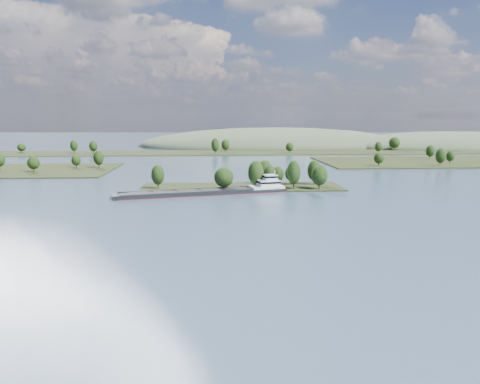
{
  "coord_description": "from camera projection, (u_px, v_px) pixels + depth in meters",
  "views": [
    {
      "loc": [
        -15.75,
        -51.08,
        35.75
      ],
      "look_at": [
        -4.17,
        130.0,
        6.0
      ],
      "focal_mm": 35.0,
      "sensor_mm": 36.0,
      "label": 1
    }
  ],
  "objects": [
    {
      "name": "ground",
      "position": [
        253.0,
        212.0,
        175.26
      ],
      "size": [
        1800.0,
        1800.0,
        0.0
      ],
      "primitive_type": "plane",
      "color": "#395163",
      "rests_on": "ground"
    },
    {
      "name": "hill_west",
      "position": [
        274.0,
        146.0,
        553.27
      ],
      "size": [
        320.0,
        160.0,
        44.0
      ],
      "primitive_type": "ellipsoid",
      "color": "#445238",
      "rests_on": "ground"
    },
    {
      "name": "hill_east",
      "position": [
        450.0,
        147.0,
        536.32
      ],
      "size": [
        260.0,
        140.0,
        36.0
      ],
      "primitive_type": "ellipsoid",
      "color": "#445238",
      "rests_on": "ground"
    },
    {
      "name": "back_shoreline",
      "position": [
        235.0,
        152.0,
        451.26
      ],
      "size": [
        900.0,
        60.0,
        16.01
      ],
      "color": "black",
      "rests_on": "ground"
    },
    {
      "name": "tree_island",
      "position": [
        257.0,
        179.0,
        232.44
      ],
      "size": [
        100.0,
        32.91,
        15.11
      ],
      "color": "black",
      "rests_on": "ground"
    },
    {
      "name": "cargo_barge",
      "position": [
        214.0,
        191.0,
        215.38
      ],
      "size": [
        80.07,
        28.06,
        10.83
      ],
      "color": "black",
      "rests_on": "ground"
    }
  ]
}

